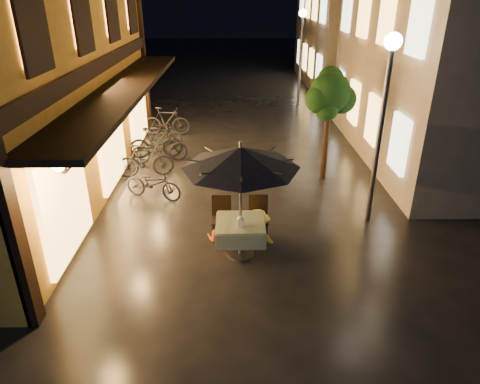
{
  "coord_description": "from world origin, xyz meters",
  "views": [
    {
      "loc": [
        -0.19,
        -6.91,
        4.96
      ],
      "look_at": [
        -0.06,
        1.17,
        1.15
      ],
      "focal_mm": 32.0,
      "sensor_mm": 36.0,
      "label": 1
    }
  ],
  "objects_px": {
    "person_orange": "(221,212)",
    "bicycle_0": "(153,183)",
    "patio_umbrella": "(241,157)",
    "person_yellow": "(258,212)",
    "cafe_table": "(240,230)",
    "streetlamp_near": "(385,98)",
    "table_lantern": "(241,221)"
  },
  "relations": [
    {
      "from": "table_lantern",
      "to": "person_yellow",
      "type": "distance_m",
      "value": 0.88
    },
    {
      "from": "cafe_table",
      "to": "patio_umbrella",
      "type": "distance_m",
      "value": 1.56
    },
    {
      "from": "table_lantern",
      "to": "bicycle_0",
      "type": "height_order",
      "value": "table_lantern"
    },
    {
      "from": "streetlamp_near",
      "to": "person_yellow",
      "type": "distance_m",
      "value": 3.58
    },
    {
      "from": "cafe_table",
      "to": "table_lantern",
      "type": "height_order",
      "value": "table_lantern"
    },
    {
      "from": "streetlamp_near",
      "to": "patio_umbrella",
      "type": "height_order",
      "value": "streetlamp_near"
    },
    {
      "from": "cafe_table",
      "to": "person_orange",
      "type": "bearing_deg",
      "value": 126.99
    },
    {
      "from": "streetlamp_near",
      "to": "person_orange",
      "type": "xyz_separation_m",
      "value": [
        -3.46,
        -0.9,
        -2.2
      ]
    },
    {
      "from": "streetlamp_near",
      "to": "cafe_table",
      "type": "height_order",
      "value": "streetlamp_near"
    },
    {
      "from": "patio_umbrella",
      "to": "person_yellow",
      "type": "bearing_deg",
      "value": 55.05
    },
    {
      "from": "streetlamp_near",
      "to": "cafe_table",
      "type": "relative_size",
      "value": 4.27
    },
    {
      "from": "person_yellow",
      "to": "cafe_table",
      "type": "bearing_deg",
      "value": 68.51
    },
    {
      "from": "streetlamp_near",
      "to": "cafe_table",
      "type": "xyz_separation_m",
      "value": [
        -3.06,
        -1.43,
        -2.33
      ]
    },
    {
      "from": "patio_umbrella",
      "to": "table_lantern",
      "type": "height_order",
      "value": "patio_umbrella"
    },
    {
      "from": "patio_umbrella",
      "to": "person_yellow",
      "type": "distance_m",
      "value": 1.58
    },
    {
      "from": "patio_umbrella",
      "to": "person_yellow",
      "type": "relative_size",
      "value": 1.72
    },
    {
      "from": "cafe_table",
      "to": "person_yellow",
      "type": "distance_m",
      "value": 0.68
    },
    {
      "from": "person_orange",
      "to": "person_yellow",
      "type": "bearing_deg",
      "value": -160.4
    },
    {
      "from": "person_orange",
      "to": "bicycle_0",
      "type": "bearing_deg",
      "value": -31.67
    },
    {
      "from": "patio_umbrella",
      "to": "cafe_table",
      "type": "bearing_deg",
      "value": 86.42
    },
    {
      "from": "person_yellow",
      "to": "bicycle_0",
      "type": "bearing_deg",
      "value": -26.1
    },
    {
      "from": "person_orange",
      "to": "person_yellow",
      "type": "distance_m",
      "value": 0.78
    },
    {
      "from": "person_orange",
      "to": "person_yellow",
      "type": "height_order",
      "value": "same"
    },
    {
      "from": "cafe_table",
      "to": "patio_umbrella",
      "type": "bearing_deg",
      "value": -93.58
    },
    {
      "from": "table_lantern",
      "to": "bicycle_0",
      "type": "distance_m",
      "value": 3.71
    },
    {
      "from": "cafe_table",
      "to": "patio_umbrella",
      "type": "xyz_separation_m",
      "value": [
        -0.0,
        -0.0,
        1.56
      ]
    },
    {
      "from": "person_yellow",
      "to": "patio_umbrella",
      "type": "bearing_deg",
      "value": 68.51
    },
    {
      "from": "streetlamp_near",
      "to": "person_yellow",
      "type": "relative_size",
      "value": 2.97
    },
    {
      "from": "cafe_table",
      "to": "table_lantern",
      "type": "bearing_deg",
      "value": -90.0
    },
    {
      "from": "person_yellow",
      "to": "streetlamp_near",
      "type": "bearing_deg",
      "value": -148.29
    },
    {
      "from": "cafe_table",
      "to": "person_yellow",
      "type": "xyz_separation_m",
      "value": [
        0.38,
        0.55,
        0.13
      ]
    },
    {
      "from": "cafe_table",
      "to": "person_orange",
      "type": "xyz_separation_m",
      "value": [
        -0.4,
        0.53,
        0.13
      ]
    }
  ]
}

